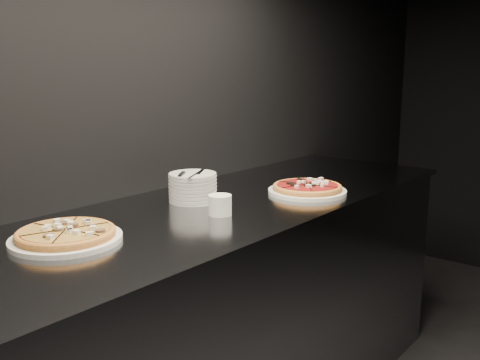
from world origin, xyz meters
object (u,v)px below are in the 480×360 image
Objects in this scene: counter at (221,319)px; pizza_tomato at (307,188)px; pizza_mushroom at (66,235)px; cutlery at (191,173)px; ramekin at (220,204)px; plate_stack at (193,187)px.

pizza_tomato is at bearing 67.93° from counter.
pizza_mushroom is at bearing -102.15° from pizza_tomato.
cutlery is 2.32× the size of ramekin.
ramekin is at bearing 72.88° from pizza_mushroom.
counter is at bearing 131.49° from ramekin.
plate_stack is at bearing 158.49° from ramekin.
counter is 7.42× the size of pizza_tomato.
pizza_tomato is (0.15, 0.37, 0.48)m from counter.
counter is 13.08× the size of cutlery.
ramekin is at bearing -48.51° from counter.
counter is 13.52× the size of plate_stack.
pizza_mushroom and pizza_tomato have the same top height.
cutlery is at bearing 95.06° from pizza_mushroom.
pizza_mushroom is 0.58m from cutlery.
counter is at bearing 10.22° from plate_stack.
pizza_tomato is 0.47m from plate_stack.
plate_stack is 0.06m from cutlery.
pizza_mushroom is 1.04× the size of pizza_tomato.
pizza_mushroom is at bearing -84.36° from plate_stack.
pizza_mushroom is 1.83× the size of cutlery.
plate_stack is 0.23m from ramekin.
counter is 7.16× the size of pizza_mushroom.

